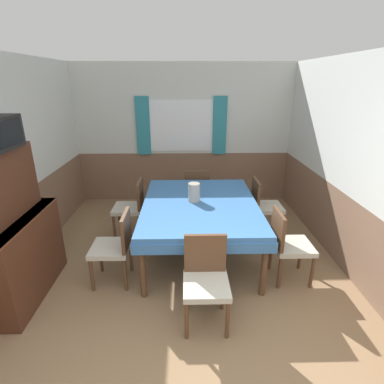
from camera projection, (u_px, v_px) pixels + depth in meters
name	position (u px, v px, depth m)	size (l,w,h in m)	color
wall_back	(184.00, 135.00, 5.72)	(4.46, 0.10, 2.60)	silver
wall_left	(16.00, 167.00, 3.66)	(0.05, 4.69, 2.60)	silver
wall_right	(347.00, 164.00, 3.74)	(0.05, 4.69, 2.60)	silver
dining_table	(200.00, 209.00, 3.99)	(1.52, 1.94, 0.77)	#386BA8
chair_left_far	(132.00, 205.00, 4.57)	(0.44, 0.44, 0.89)	brown
chair_right_near	(288.00, 243.00, 3.53)	(0.44, 0.44, 0.89)	brown
chair_head_window	(197.00, 190.00, 5.19)	(0.44, 0.44, 0.89)	brown
chair_left_near	(116.00, 245.00, 3.49)	(0.44, 0.44, 0.89)	brown
chair_right_far	(264.00, 204.00, 4.61)	(0.44, 0.44, 0.89)	brown
chair_head_near	(206.00, 277.00, 2.91)	(0.44, 0.44, 0.89)	brown
sideboard	(15.00, 240.00, 3.19)	(0.46, 1.22, 1.65)	#4C2819
vase	(194.00, 192.00, 3.96)	(0.15, 0.15, 0.25)	#A39989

